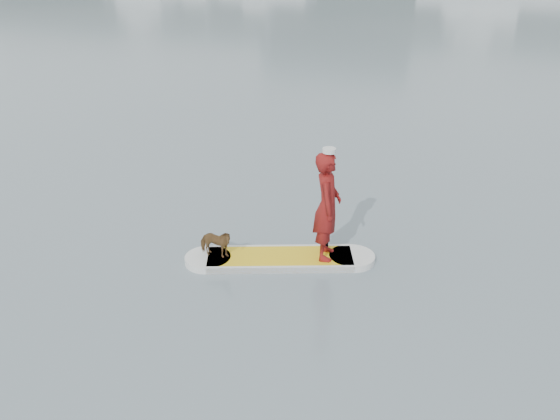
# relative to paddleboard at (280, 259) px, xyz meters

# --- Properties ---
(ground) EXTENTS (140.00, 140.00, 0.00)m
(ground) POSITION_rel_paddleboard_xyz_m (2.59, -2.13, -0.06)
(ground) COLOR slate
(ground) RESTS_ON ground
(paddleboard) EXTENTS (3.21, 1.46, 0.12)m
(paddleboard) POSITION_rel_paddleboard_xyz_m (0.00, 0.00, 0.00)
(paddleboard) COLOR yellow
(paddleboard) RESTS_ON ground
(paddler) EXTENTS (0.54, 0.74, 1.90)m
(paddler) POSITION_rel_paddleboard_xyz_m (0.76, 0.21, 1.01)
(paddler) COLOR maroon
(paddler) RESTS_ON paddleboard
(white_cap) EXTENTS (0.22, 0.22, 0.07)m
(white_cap) POSITION_rel_paddleboard_xyz_m (0.76, 0.21, 1.99)
(white_cap) COLOR silver
(white_cap) RESTS_ON paddler
(dog) EXTENTS (0.63, 0.32, 0.52)m
(dog) POSITION_rel_paddleboard_xyz_m (-1.07, -0.29, 0.32)
(dog) COLOR brown
(dog) RESTS_ON paddleboard
(paddle) EXTENTS (0.11, 0.30, 2.00)m
(paddle) POSITION_rel_paddleboard_xyz_m (0.72, 0.44, 0.74)
(paddle) COLOR black
(paddle) RESTS_ON ground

